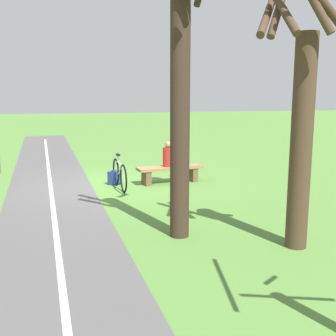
{
  "coord_description": "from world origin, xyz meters",
  "views": [
    {
      "loc": [
        0.94,
        11.35,
        2.57
      ],
      "look_at": [
        -1.13,
        2.89,
        0.96
      ],
      "focal_mm": 44.32,
      "sensor_mm": 36.0,
      "label": 1
    }
  ],
  "objects_px": {
    "bench": "(170,171)",
    "person_seated": "(168,156)",
    "tree_mid_field": "(181,103)",
    "tree_near_bench": "(299,119)",
    "backpack": "(115,178)",
    "bicycle": "(120,174)"
  },
  "relations": [
    {
      "from": "bicycle",
      "to": "backpack",
      "type": "height_order",
      "value": "bicycle"
    },
    {
      "from": "bicycle",
      "to": "tree_mid_field",
      "type": "xyz_separation_m",
      "value": [
        -0.58,
        4.02,
        1.99
      ]
    },
    {
      "from": "tree_near_bench",
      "to": "tree_mid_field",
      "type": "bearing_deg",
      "value": -29.02
    },
    {
      "from": "bench",
      "to": "bicycle",
      "type": "xyz_separation_m",
      "value": [
        1.49,
        0.36,
        0.05
      ]
    },
    {
      "from": "tree_near_bench",
      "to": "backpack",
      "type": "bearing_deg",
      "value": -66.84
    },
    {
      "from": "person_seated",
      "to": "bicycle",
      "type": "xyz_separation_m",
      "value": [
        1.44,
        0.35,
        -0.4
      ]
    },
    {
      "from": "bench",
      "to": "tree_mid_field",
      "type": "height_order",
      "value": "tree_mid_field"
    },
    {
      "from": "tree_mid_field",
      "to": "tree_near_bench",
      "type": "relative_size",
      "value": 1.1
    },
    {
      "from": "tree_mid_field",
      "to": "tree_near_bench",
      "type": "xyz_separation_m",
      "value": [
        -1.7,
        0.94,
        -0.23
      ]
    },
    {
      "from": "person_seated",
      "to": "tree_near_bench",
      "type": "height_order",
      "value": "tree_near_bench"
    },
    {
      "from": "person_seated",
      "to": "tree_mid_field",
      "type": "bearing_deg",
      "value": 70.44
    },
    {
      "from": "backpack",
      "to": "tree_near_bench",
      "type": "xyz_separation_m",
      "value": [
        -2.35,
        5.5,
        1.97
      ]
    },
    {
      "from": "bicycle",
      "to": "tree_near_bench",
      "type": "height_order",
      "value": "tree_near_bench"
    },
    {
      "from": "tree_near_bench",
      "to": "bench",
      "type": "bearing_deg",
      "value": -81.54
    },
    {
      "from": "person_seated",
      "to": "bench",
      "type": "bearing_deg",
      "value": 180.0
    },
    {
      "from": "bench",
      "to": "backpack",
      "type": "height_order",
      "value": "bench"
    },
    {
      "from": "bench",
      "to": "person_seated",
      "type": "height_order",
      "value": "person_seated"
    },
    {
      "from": "tree_mid_field",
      "to": "bench",
      "type": "bearing_deg",
      "value": -101.73
    },
    {
      "from": "tree_mid_field",
      "to": "tree_near_bench",
      "type": "bearing_deg",
      "value": 150.98
    },
    {
      "from": "bench",
      "to": "backpack",
      "type": "bearing_deg",
      "value": -14.64
    },
    {
      "from": "backpack",
      "to": "tree_near_bench",
      "type": "relative_size",
      "value": 0.09
    },
    {
      "from": "tree_mid_field",
      "to": "tree_near_bench",
      "type": "height_order",
      "value": "tree_mid_field"
    }
  ]
}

